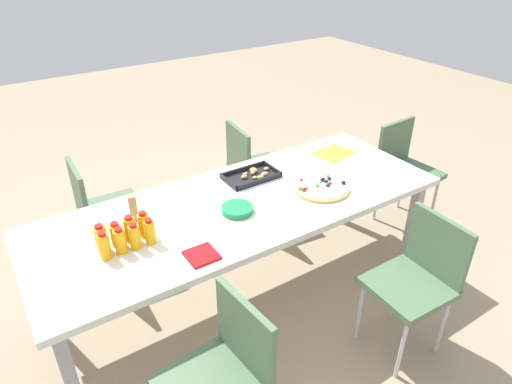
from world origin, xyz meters
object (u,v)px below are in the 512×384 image
(juice_bottle_7, at_px, (144,224))
(snack_tray, at_px, (252,176))
(juice_bottle_0, at_px, (104,246))
(chair_end, at_px, (404,165))
(party_table, at_px, (242,211))
(chair_near_right, at_px, (418,275))
(napkin_stack, at_px, (202,255))
(chair_far_left, at_px, (101,207))
(plate_stack, at_px, (237,209))
(juice_bottle_5, at_px, (116,235))
(fruit_pizza, at_px, (321,187))
(paper_folder, at_px, (334,153))
(juice_bottle_4, at_px, (101,238))
(juice_bottle_1, at_px, (120,241))
(juice_bottle_6, at_px, (130,229))
(juice_bottle_3, at_px, (150,232))
(chair_far_right, at_px, (252,164))
(juice_bottle_2, at_px, (135,237))
(chair_near_left, at_px, (224,371))

(juice_bottle_7, distance_m, snack_tray, 0.84)
(juice_bottle_0, bearing_deg, chair_end, 4.21)
(party_table, bearing_deg, chair_near_right, -54.37)
(party_table, height_order, napkin_stack, napkin_stack)
(chair_far_left, relative_size, plate_stack, 4.61)
(juice_bottle_5, bearing_deg, fruit_pizza, -5.76)
(paper_folder, bearing_deg, juice_bottle_4, -172.96)
(juice_bottle_7, xyz_separation_m, plate_stack, (0.52, -0.07, -0.05))
(paper_folder, bearing_deg, snack_tray, 178.25)
(chair_near_right, bearing_deg, juice_bottle_1, 62.49)
(juice_bottle_6, xyz_separation_m, fruit_pizza, (1.16, -0.12, -0.06))
(chair_near_right, xyz_separation_m, fruit_pizza, (-0.11, 0.71, 0.25))
(plate_stack, bearing_deg, juice_bottle_1, 179.97)
(party_table, height_order, juice_bottle_7, juice_bottle_7)
(juice_bottle_3, distance_m, napkin_stack, 0.30)
(chair_near_right, bearing_deg, chair_end, -43.82)
(napkin_stack, bearing_deg, juice_bottle_1, 141.86)
(chair_far_right, xyz_separation_m, juice_bottle_3, (-1.16, -0.85, 0.30))
(juice_bottle_6, xyz_separation_m, juice_bottle_7, (0.08, 0.01, -0.00))
(paper_folder, bearing_deg, juice_bottle_3, -169.21)
(chair_far_right, bearing_deg, fruit_pizza, 1.18)
(juice_bottle_0, xyz_separation_m, plate_stack, (0.75, 0.00, -0.05))
(juice_bottle_0, distance_m, plate_stack, 0.75)
(chair_end, xyz_separation_m, juice_bottle_2, (-2.25, -0.18, 0.30))
(chair_far_right, distance_m, chair_end, 1.21)
(paper_folder, bearing_deg, juice_bottle_2, -169.79)
(juice_bottle_0, bearing_deg, juice_bottle_1, 1.83)
(chair_near_right, relative_size, juice_bottle_5, 6.14)
(fruit_pizza, bearing_deg, plate_stack, 174.22)
(chair_near_right, xyz_separation_m, juice_bottle_5, (-1.35, 0.83, 0.30))
(chair_far_left, bearing_deg, plate_stack, 34.46)
(juice_bottle_6, bearing_deg, plate_stack, -6.46)
(juice_bottle_7, relative_size, paper_folder, 0.55)
(napkin_stack, bearing_deg, snack_tray, 40.21)
(chair_far_left, height_order, juice_bottle_7, juice_bottle_7)
(chair_far_right, xyz_separation_m, paper_folder, (0.33, -0.57, 0.24))
(chair_far_right, relative_size, chair_far_left, 1.00)
(chair_far_left, xyz_separation_m, juice_bottle_2, (-0.04, -0.88, 0.30))
(juice_bottle_3, height_order, juice_bottle_5, juice_bottle_3)
(chair_far_left, xyz_separation_m, napkin_stack, (0.20, -1.12, 0.24))
(juice_bottle_0, relative_size, napkin_stack, 1.00)
(chair_far_right, xyz_separation_m, snack_tray, (-0.35, -0.55, 0.25))
(juice_bottle_4, bearing_deg, chair_far_left, 76.82)
(chair_near_left, bearing_deg, juice_bottle_0, 13.42)
(party_table, xyz_separation_m, chair_near_right, (0.60, -0.84, -0.18))
(chair_near_right, bearing_deg, chair_far_left, 39.06)
(chair_near_right, xyz_separation_m, juice_bottle_4, (-1.42, 0.83, 0.30))
(juice_bottle_5, relative_size, paper_folder, 0.52)
(juice_bottle_0, bearing_deg, juice_bottle_3, -0.89)
(chair_far_right, height_order, juice_bottle_7, juice_bottle_7)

